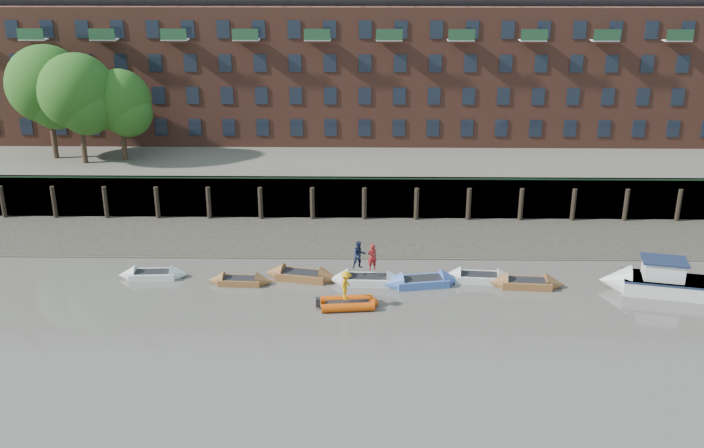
{
  "coord_description": "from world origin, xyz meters",
  "views": [
    {
      "loc": [
        -2.08,
        -32.49,
        19.31
      ],
      "look_at": [
        -2.79,
        12.0,
        3.2
      ],
      "focal_mm": 38.0,
      "sensor_mm": 36.0,
      "label": 1
    }
  ],
  "objects_px": {
    "rowboat_2": "(302,276)",
    "person_rower_a": "(372,257)",
    "rowboat_5": "(479,277)",
    "person_rib_crew": "(346,285)",
    "rowboat_1": "(240,281)",
    "person_rower_b": "(359,255)",
    "motor_launch": "(649,281)",
    "rowboat_0": "(153,275)",
    "rowboat_6": "(526,283)",
    "rib_tender": "(350,303)",
    "rowboat_3": "(367,280)",
    "rowboat_4": "(422,282)"
  },
  "relations": [
    {
      "from": "rowboat_0",
      "to": "rowboat_2",
      "type": "height_order",
      "value": "rowboat_2"
    },
    {
      "from": "rowboat_4",
      "to": "person_rower_b",
      "type": "relative_size",
      "value": 2.9
    },
    {
      "from": "rowboat_0",
      "to": "rib_tender",
      "type": "distance_m",
      "value": 13.16
    },
    {
      "from": "person_rower_b",
      "to": "person_rib_crew",
      "type": "relative_size",
      "value": 1.02
    },
    {
      "from": "motor_launch",
      "to": "person_rower_a",
      "type": "distance_m",
      "value": 16.9
    },
    {
      "from": "rowboat_6",
      "to": "motor_launch",
      "type": "bearing_deg",
      "value": 0.18
    },
    {
      "from": "rowboat_1",
      "to": "person_rower_a",
      "type": "distance_m",
      "value": 8.36
    },
    {
      "from": "person_rower_b",
      "to": "rowboat_6",
      "type": "bearing_deg",
      "value": -21.12
    },
    {
      "from": "rowboat_5",
      "to": "person_rib_crew",
      "type": "bearing_deg",
      "value": -150.25
    },
    {
      "from": "rowboat_0",
      "to": "rib_tender",
      "type": "bearing_deg",
      "value": -21.07
    },
    {
      "from": "motor_launch",
      "to": "rowboat_1",
      "type": "bearing_deg",
      "value": 11.03
    },
    {
      "from": "rowboat_5",
      "to": "rowboat_1",
      "type": "bearing_deg",
      "value": -172.9
    },
    {
      "from": "rowboat_3",
      "to": "rowboat_6",
      "type": "height_order",
      "value": "rowboat_3"
    },
    {
      "from": "rowboat_6",
      "to": "rowboat_4",
      "type": "bearing_deg",
      "value": -176.32
    },
    {
      "from": "person_rib_crew",
      "to": "rowboat_3",
      "type": "bearing_deg",
      "value": -4.19
    },
    {
      "from": "rowboat_1",
      "to": "person_rower_b",
      "type": "height_order",
      "value": "person_rower_b"
    },
    {
      "from": "rowboat_2",
      "to": "person_rib_crew",
      "type": "bearing_deg",
      "value": -42.37
    },
    {
      "from": "rowboat_1",
      "to": "motor_launch",
      "type": "relative_size",
      "value": 0.58
    },
    {
      "from": "rib_tender",
      "to": "person_rower_b",
      "type": "relative_size",
      "value": 1.93
    },
    {
      "from": "rowboat_4",
      "to": "rib_tender",
      "type": "distance_m",
      "value": 5.39
    },
    {
      "from": "rib_tender",
      "to": "motor_launch",
      "type": "relative_size",
      "value": 0.49
    },
    {
      "from": "rowboat_2",
      "to": "person_rower_a",
      "type": "relative_size",
      "value": 2.97
    },
    {
      "from": "rowboat_1",
      "to": "person_rower_a",
      "type": "relative_size",
      "value": 2.42
    },
    {
      "from": "rowboat_2",
      "to": "rib_tender",
      "type": "distance_m",
      "value": 5.02
    },
    {
      "from": "rowboat_5",
      "to": "person_rower_b",
      "type": "height_order",
      "value": "person_rower_b"
    },
    {
      "from": "rowboat_6",
      "to": "motor_launch",
      "type": "relative_size",
      "value": 0.68
    },
    {
      "from": "rowboat_6",
      "to": "person_rower_a",
      "type": "xyz_separation_m",
      "value": [
        -9.52,
        0.36,
        1.55
      ]
    },
    {
      "from": "rowboat_6",
      "to": "person_rib_crew",
      "type": "distance_m",
      "value": 11.53
    },
    {
      "from": "rowboat_4",
      "to": "person_rib_crew",
      "type": "bearing_deg",
      "value": -155.71
    },
    {
      "from": "person_rower_a",
      "to": "person_rib_crew",
      "type": "bearing_deg",
      "value": 46.86
    },
    {
      "from": "rowboat_2",
      "to": "rowboat_3",
      "type": "bearing_deg",
      "value": 3.63
    },
    {
      "from": "person_rib_crew",
      "to": "rowboat_6",
      "type": "bearing_deg",
      "value": -58.82
    },
    {
      "from": "rowboat_0",
      "to": "motor_launch",
      "type": "distance_m",
      "value": 30.75
    },
    {
      "from": "rowboat_2",
      "to": "person_rib_crew",
      "type": "xyz_separation_m",
      "value": [
        2.9,
        -4.0,
        1.17
      ]
    },
    {
      "from": "rib_tender",
      "to": "person_rower_b",
      "type": "height_order",
      "value": "person_rower_b"
    },
    {
      "from": "person_rower_b",
      "to": "rib_tender",
      "type": "bearing_deg",
      "value": -116.46
    },
    {
      "from": "motor_launch",
      "to": "rowboat_0",
      "type": "bearing_deg",
      "value": 9.78
    },
    {
      "from": "rowboat_4",
      "to": "motor_launch",
      "type": "distance_m",
      "value": 13.78
    },
    {
      "from": "rowboat_2",
      "to": "person_rower_b",
      "type": "height_order",
      "value": "person_rower_b"
    },
    {
      "from": "person_rower_a",
      "to": "rib_tender",
      "type": "bearing_deg",
      "value": 49.41
    },
    {
      "from": "rowboat_3",
      "to": "rowboat_4",
      "type": "distance_m",
      "value": 3.38
    },
    {
      "from": "rowboat_4",
      "to": "rowboat_5",
      "type": "distance_m",
      "value": 3.71
    },
    {
      "from": "motor_launch",
      "to": "person_rib_crew",
      "type": "relative_size",
      "value": 4.05
    },
    {
      "from": "rowboat_0",
      "to": "rowboat_5",
      "type": "bearing_deg",
      "value": -3.84
    },
    {
      "from": "rowboat_3",
      "to": "person_rib_crew",
      "type": "distance_m",
      "value": 3.81
    },
    {
      "from": "rib_tender",
      "to": "person_rower_a",
      "type": "height_order",
      "value": "person_rower_a"
    },
    {
      "from": "rowboat_2",
      "to": "person_rower_b",
      "type": "distance_m",
      "value": 3.97
    },
    {
      "from": "rowboat_3",
      "to": "person_rower_a",
      "type": "distance_m",
      "value": 1.57
    },
    {
      "from": "rowboat_2",
      "to": "rowboat_5",
      "type": "height_order",
      "value": "rowboat_2"
    },
    {
      "from": "rowboat_5",
      "to": "person_rower_a",
      "type": "distance_m",
      "value": 6.91
    }
  ]
}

